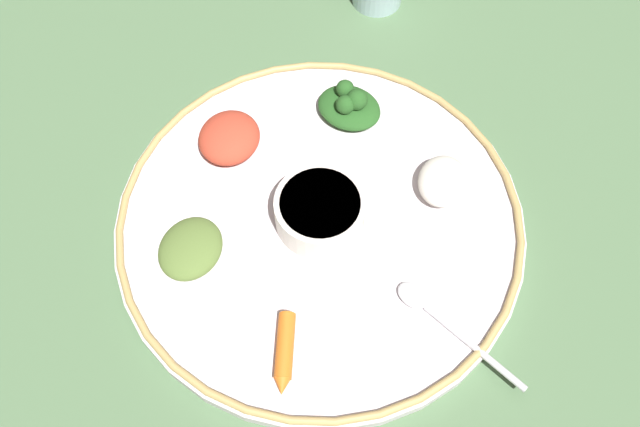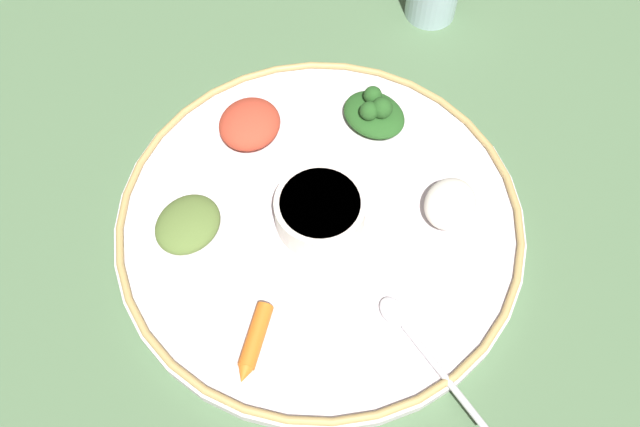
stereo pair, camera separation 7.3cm
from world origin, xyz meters
TOP-DOWN VIEW (x-y plane):
  - ground_plane at (0.00, 0.00)m, footprint 2.40×2.40m
  - platter at (0.00, 0.00)m, footprint 0.44×0.44m
  - platter_rim at (0.00, 0.00)m, footprint 0.43×0.43m
  - center_bowl at (0.00, 0.00)m, footprint 0.09×0.09m
  - spoon at (-0.15, 0.07)m, footprint 0.15×0.08m
  - greens_pile at (0.01, -0.14)m, footprint 0.08×0.07m
  - carrot_near_spoon at (-0.02, 0.15)m, footprint 0.04×0.08m
  - mound_berbere_red at (0.13, -0.06)m, footprint 0.07×0.08m
  - mound_rice_white at (-0.11, -0.08)m, footprint 0.06×0.07m
  - mound_collards at (0.11, 0.08)m, footprint 0.07×0.08m

SIDE VIEW (x-z plane):
  - ground_plane at x=0.00m, z-range 0.00..0.00m
  - platter at x=0.00m, z-range 0.00..0.02m
  - platter_rim at x=0.00m, z-range 0.01..0.02m
  - spoon at x=-0.15m, z-range 0.02..0.02m
  - carrot_near_spoon at x=-0.02m, z-range 0.02..0.03m
  - mound_collards at x=0.11m, z-range 0.02..0.04m
  - mound_rice_white at x=-0.11m, z-range 0.02..0.05m
  - greens_pile at x=0.01m, z-range 0.01..0.05m
  - mound_berbere_red at x=0.13m, z-range 0.02..0.05m
  - center_bowl at x=0.00m, z-range 0.02..0.06m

